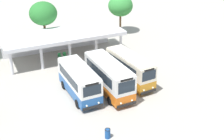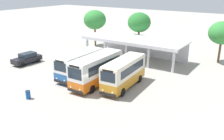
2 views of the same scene
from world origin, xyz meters
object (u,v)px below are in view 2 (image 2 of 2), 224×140
Objects in this scene: city_bus_middle_cream at (124,72)px; waiting_chair_end_by_column at (128,56)px; waiting_chair_second_from_end at (132,57)px; litter_bin_apron at (28,95)px; city_bus_second_in_row at (97,69)px; parked_car_flank at (27,58)px; city_bus_nearest_orange at (80,64)px; waiting_chair_middle_seat at (136,57)px.

city_bus_middle_cream is 8.72× the size of waiting_chair_end_by_column.
city_bus_middle_cream reaches higher than waiting_chair_second_from_end.
litter_bin_apron is (-2.05, -18.09, -0.07)m from waiting_chair_second_from_end.
city_bus_second_in_row is 1.06× the size of city_bus_middle_cream.
parked_car_flank is at bearing 142.36° from litter_bin_apron.
litter_bin_apron is at bearing -94.20° from waiting_chair_end_by_column.
parked_car_flank is at bearing -179.46° from city_bus_nearest_orange.
parked_car_flank is 16.49m from waiting_chair_middle_seat.
waiting_chair_end_by_column is at bearing -178.40° from waiting_chair_middle_seat.
waiting_chair_end_by_column is at bearing 42.34° from parked_car_flank.
city_bus_middle_cream is 1.70× the size of parked_car_flank.
city_bus_second_in_row is at bearing -82.43° from waiting_chair_second_from_end.
waiting_chair_middle_seat is at bearing 93.78° from city_bus_second_in_row.
waiting_chair_second_from_end is (0.73, 0.02, 0.00)m from waiting_chair_end_by_column.
city_bus_nearest_orange is 10.47m from waiting_chair_second_from_end.
city_bus_nearest_orange is at bearing 168.47° from city_bus_second_in_row.
parked_car_flank reaches higher than waiting_chair_end_by_column.
parked_car_flank is 5.13× the size of waiting_chair_end_by_column.
city_bus_middle_cream reaches higher than parked_car_flank.
waiting_chair_end_by_column is (-5.29, 9.90, -1.30)m from city_bus_middle_cream.
city_bus_middle_cream reaches higher than city_bus_nearest_orange.
parked_car_flank is 15.36m from waiting_chair_end_by_column.
waiting_chair_middle_seat is (0.73, 0.03, 0.00)m from waiting_chair_second_from_end.
parked_car_flank is 12.67m from litter_bin_apron.
city_bus_second_in_row reaches higher than waiting_chair_end_by_column.
city_bus_middle_cream is at bearing 51.01° from litter_bin_apron.
litter_bin_apron is (-0.39, -7.83, -1.34)m from city_bus_nearest_orange.
waiting_chair_second_from_end and waiting_chair_middle_seat have the same top height.
city_bus_nearest_orange is 10.37m from waiting_chair_end_by_column.
waiting_chair_end_by_column is (0.94, 10.25, -1.27)m from city_bus_nearest_orange.
city_bus_nearest_orange is 8.39× the size of waiting_chair_second_from_end.
litter_bin_apron is (-1.33, -18.08, -0.07)m from waiting_chair_end_by_column.
waiting_chair_second_from_end is at bearing 114.71° from city_bus_middle_cream.
city_bus_middle_cream reaches higher than litter_bin_apron.
waiting_chair_second_from_end is (-4.56, 9.92, -1.30)m from city_bus_middle_cream.
waiting_chair_middle_seat is at bearing 76.91° from city_bus_nearest_orange.
city_bus_nearest_orange is 1.64× the size of parked_car_flank.
city_bus_middle_cream reaches higher than waiting_chair_end_by_column.
city_bus_nearest_orange reaches higher than waiting_chair_middle_seat.
city_bus_nearest_orange is 6.24m from city_bus_middle_cream.
litter_bin_apron is at bearing -92.84° from city_bus_nearest_orange.
waiting_chair_middle_seat is (2.39, 10.29, -1.27)m from city_bus_nearest_orange.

